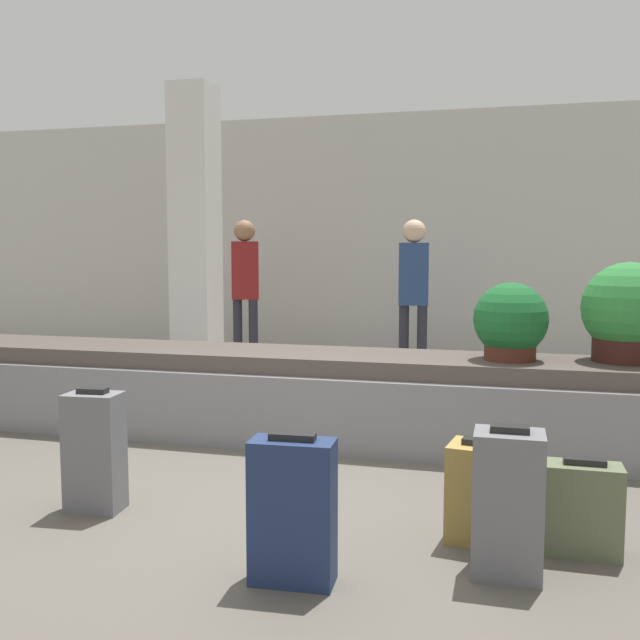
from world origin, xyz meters
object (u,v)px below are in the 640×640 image
at_px(potted_plant_0, 511,323).
at_px(potted_plant_1, 628,313).
at_px(pillar, 196,237).
at_px(suitcase_0, 508,503).
at_px(suitcase_2, 477,492).
at_px(suitcase_1, 583,509).
at_px(traveler_0, 245,280).
at_px(suitcase_3, 95,452).
at_px(suitcase_4, 293,511).
at_px(traveler_1, 414,285).

bearing_deg(potted_plant_0, potted_plant_1, 9.64).
relative_size(pillar, suitcase_0, 4.66).
distance_m(suitcase_0, potted_plant_0, 2.12).
distance_m(potted_plant_0, potted_plant_1, 0.81).
xyz_separation_m(pillar, suitcase_2, (3.15, -3.55, -1.35)).
relative_size(suitcase_1, potted_plant_1, 0.67).
distance_m(suitcase_2, potted_plant_0, 1.82).
bearing_deg(traveler_0, pillar, 54.24).
bearing_deg(potted_plant_1, suitcase_3, -147.49).
xyz_separation_m(suitcase_0, traveler_0, (-3.08, 4.81, 0.77)).
xyz_separation_m(pillar, suitcase_3, (1.05, -3.67, -1.26)).
xyz_separation_m(potted_plant_0, potted_plant_1, (0.80, 0.14, 0.07)).
xyz_separation_m(pillar, potted_plant_0, (3.29, -1.87, -0.66)).
height_order(suitcase_4, potted_plant_0, potted_plant_0).
height_order(suitcase_3, traveler_0, traveler_0).
bearing_deg(suitcase_2, suitcase_3, -168.37).
bearing_deg(traveler_1, suitcase_0, 95.64).
xyz_separation_m(suitcase_0, suitcase_1, (0.35, 0.32, -0.11)).
height_order(suitcase_0, potted_plant_1, potted_plant_1).
distance_m(suitcase_2, suitcase_3, 2.10).
bearing_deg(potted_plant_1, traveler_1, 127.22).
relative_size(potted_plant_0, traveler_1, 0.31).
height_order(suitcase_0, suitcase_1, suitcase_0).
height_order(potted_plant_1, traveler_0, traveler_0).
height_order(suitcase_0, suitcase_4, suitcase_0).
relative_size(pillar, suitcase_1, 6.79).
bearing_deg(potted_plant_1, suitcase_4, -124.47).
relative_size(traveler_0, traveler_1, 1.01).
xyz_separation_m(suitcase_2, traveler_0, (-2.93, 4.45, 0.85)).
height_order(pillar, potted_plant_1, pillar).
bearing_deg(traveler_1, suitcase_1, 100.95).
bearing_deg(traveler_0, suitcase_1, 105.14).
bearing_deg(traveler_0, potted_plant_1, 123.49).
distance_m(pillar, traveler_1, 2.42).
bearing_deg(traveler_0, traveler_1, 151.05).
bearing_deg(suitcase_3, potted_plant_1, 27.55).
relative_size(suitcase_3, traveler_0, 0.38).
distance_m(suitcase_1, traveler_0, 5.72).
distance_m(potted_plant_1, traveler_1, 3.01).
distance_m(suitcase_0, traveler_1, 4.74).
bearing_deg(potted_plant_0, pillar, 150.34).
bearing_deg(suitcase_2, suitcase_1, 4.31).
height_order(suitcase_2, traveler_1, traveler_1).
relative_size(suitcase_0, traveler_1, 0.38).
distance_m(pillar, suitcase_3, 4.03).
height_order(suitcase_1, traveler_0, traveler_0).
xyz_separation_m(pillar, potted_plant_1, (4.09, -1.74, -0.58)).
height_order(potted_plant_0, traveler_0, traveler_0).
relative_size(suitcase_4, traveler_0, 0.37).
xyz_separation_m(suitcase_3, traveler_1, (1.21, 4.33, 0.75)).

